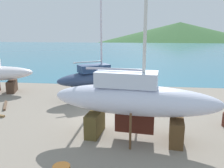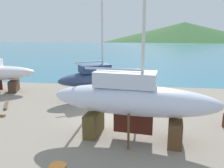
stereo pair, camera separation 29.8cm
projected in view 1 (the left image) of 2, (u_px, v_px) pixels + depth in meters
The scene contains 7 objects.
ground_plane at pixel (100, 126), 14.71m from camera, with size 44.35×44.35×0.00m, color gray.
sea_water at pixel (132, 51), 66.11m from camera, with size 171.17×84.10×0.01m, color teal.
headland_hill at pixel (179, 38), 162.85m from camera, with size 176.33×176.33×21.63m, color #2A5628.
sailboat_far_slipway at pixel (98, 78), 20.74m from camera, with size 7.29×5.87×11.27m.
sailboat_small_center at pixel (134, 100), 12.64m from camera, with size 9.19×3.36×13.52m.
worker at pixel (146, 98), 17.66m from camera, with size 0.39×0.50×1.66m.
timber_long_aft at pixel (5, 105), 18.50m from camera, with size 2.30×0.17×0.15m, color brown.
Camera 1 is at (2.39, -14.98, 5.87)m, focal length 37.89 mm.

